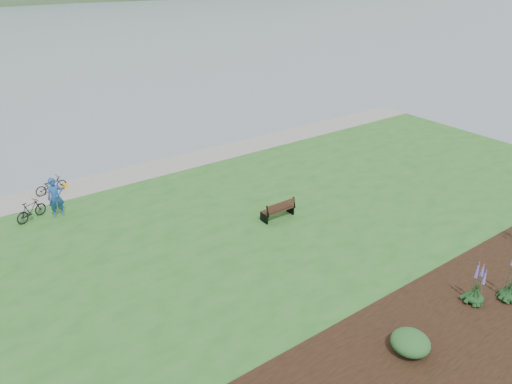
% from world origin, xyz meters
% --- Properties ---
extents(ground, '(600.00, 600.00, 0.00)m').
position_xyz_m(ground, '(0.00, 0.00, 0.00)').
color(ground, slate).
rests_on(ground, ground).
extents(lawn, '(34.00, 20.00, 0.40)m').
position_xyz_m(lawn, '(0.00, -2.00, 0.20)').
color(lawn, '#255D20').
rests_on(lawn, ground).
extents(shoreline_path, '(34.00, 2.20, 0.03)m').
position_xyz_m(shoreline_path, '(0.00, 6.90, 0.42)').
color(shoreline_path, gray).
rests_on(shoreline_path, lawn).
extents(garden_bed, '(24.00, 4.40, 0.04)m').
position_xyz_m(garden_bed, '(3.00, -9.80, 0.42)').
color(garden_bed, black).
rests_on(garden_bed, lawn).
extents(park_bench, '(1.51, 0.62, 0.93)m').
position_xyz_m(park_bench, '(-0.62, -1.31, 0.86)').
color(park_bench, '#311B13').
rests_on(park_bench, lawn).
extents(person, '(0.82, 0.60, 2.13)m').
position_xyz_m(person, '(-8.48, 4.51, 1.46)').
color(person, '#1F498F').
rests_on(person, lawn).
extents(bicycle_a, '(0.86, 1.63, 0.81)m').
position_xyz_m(bicycle_a, '(-8.19, 7.05, 0.81)').
color(bicycle_a, black).
rests_on(bicycle_a, lawn).
extents(bicycle_b, '(1.04, 1.50, 0.89)m').
position_xyz_m(bicycle_b, '(-9.52, 4.81, 0.84)').
color(bicycle_b, black).
rests_on(bicycle_b, lawn).
extents(pannier, '(0.23, 0.29, 0.27)m').
position_xyz_m(pannier, '(-7.52, 7.20, 0.54)').
color(pannier, yellow).
rests_on(pannier, lawn).
extents(echium_4, '(0.62, 0.62, 1.77)m').
position_xyz_m(echium_4, '(1.26, -9.44, 1.09)').
color(echium_4, '#123215').
rests_on(echium_4, garden_bed).
extents(shrub_0, '(1.13, 1.13, 0.56)m').
position_xyz_m(shrub_0, '(-2.22, -9.60, 0.72)').
color(shrub_0, '#1E4C21').
rests_on(shrub_0, garden_bed).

